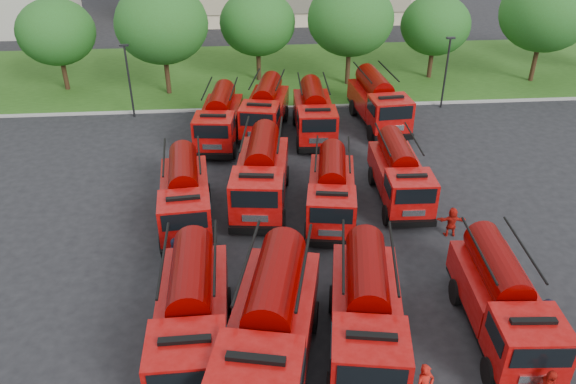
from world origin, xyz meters
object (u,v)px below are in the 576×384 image
object	(u,v)px
fire_truck_0	(192,315)
fire_truck_11	(378,101)
fire_truck_2	(366,312)
firefighter_5	(449,235)
fire_truck_3	(503,301)
firefighter_4	(179,269)
fire_truck_1	(271,328)
fire_truck_6	(331,190)
fire_truck_7	(400,174)
firefighter_3	(541,333)
fire_truck_4	(185,194)
fire_truck_8	(219,118)
fire_truck_9	(265,108)
fire_truck_10	(314,113)
fire_truck_5	(261,174)

from	to	relation	value
fire_truck_0	fire_truck_11	xyz separation A→B (m)	(11.05, 19.69, -0.02)
fire_truck_2	firefighter_5	bearing A→B (deg)	60.04
fire_truck_3	firefighter_4	size ratio (longest dim) A/B	4.24
fire_truck_2	fire_truck_11	distance (m)	20.61
fire_truck_0	fire_truck_1	bearing A→B (deg)	-21.21
fire_truck_2	fire_truck_1	bearing A→B (deg)	-159.39
fire_truck_6	fire_truck_3	bearing A→B (deg)	-50.59
fire_truck_6	firefighter_4	bearing A→B (deg)	-143.77
fire_truck_2	fire_truck_7	world-z (taller)	fire_truck_2
fire_truck_1	firefighter_3	world-z (taller)	fire_truck_1
fire_truck_11	fire_truck_4	bearing A→B (deg)	-141.85
fire_truck_11	fire_truck_8	bearing A→B (deg)	-174.96
fire_truck_2	firefighter_3	world-z (taller)	fire_truck_2
fire_truck_9	fire_truck_11	bearing A→B (deg)	14.15
fire_truck_4	fire_truck_7	size ratio (longest dim) A/B	1.05
fire_truck_2	fire_truck_3	distance (m)	5.13
firefighter_4	firefighter_5	world-z (taller)	firefighter_4
fire_truck_2	firefighter_4	bearing A→B (deg)	154.08
fire_truck_4	fire_truck_8	distance (m)	9.39
fire_truck_4	firefighter_5	world-z (taller)	fire_truck_4
fire_truck_9	fire_truck_10	xyz separation A→B (m)	(3.08, -1.09, 0.01)
firefighter_4	firefighter_5	xyz separation A→B (m)	(12.70, 1.58, 0.00)
fire_truck_5	fire_truck_7	world-z (taller)	fire_truck_5
firefighter_5	fire_truck_0	bearing A→B (deg)	33.43
fire_truck_11	firefighter_5	xyz separation A→B (m)	(0.61, -13.33, -1.64)
fire_truck_7	fire_truck_8	bearing A→B (deg)	141.55
firefighter_4	fire_truck_5	bearing A→B (deg)	-91.20
fire_truck_1	fire_truck_3	distance (m)	8.61
fire_truck_9	firefighter_5	xyz separation A→B (m)	(8.18, -12.99, -1.55)
fire_truck_6	firefighter_3	size ratio (longest dim) A/B	4.19
fire_truck_10	firefighter_3	size ratio (longest dim) A/B	4.29
fire_truck_10	firefighter_3	world-z (taller)	fire_truck_10
fire_truck_2	fire_truck_6	size ratio (longest dim) A/B	1.10
fire_truck_0	fire_truck_2	world-z (taller)	fire_truck_0
fire_truck_3	fire_truck_7	xyz separation A→B (m)	(-1.28, 9.94, -0.05)
fire_truck_0	fire_truck_4	bearing A→B (deg)	94.95
firefighter_3	firefighter_5	bearing A→B (deg)	-123.52
fire_truck_1	firefighter_4	xyz separation A→B (m)	(-3.75, 5.78, -1.79)
fire_truck_6	fire_truck_11	size ratio (longest dim) A/B	0.92
fire_truck_1	fire_truck_8	distance (m)	19.03
fire_truck_5	fire_truck_0	bearing A→B (deg)	-98.72
fire_truck_11	firefighter_4	xyz separation A→B (m)	(-12.08, -14.91, -1.64)
fire_truck_2	fire_truck_7	xyz separation A→B (m)	(3.85, 10.22, -0.14)
fire_truck_3	fire_truck_9	bearing A→B (deg)	115.56
fire_truck_4	fire_truck_7	distance (m)	10.98
fire_truck_0	fire_truck_10	distance (m)	19.41
fire_truck_2	fire_truck_11	bearing A→B (deg)	85.76
fire_truck_0	fire_truck_3	world-z (taller)	fire_truck_0
fire_truck_3	firefighter_5	distance (m)	6.61
fire_truck_6	firefighter_5	world-z (taller)	fire_truck_6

